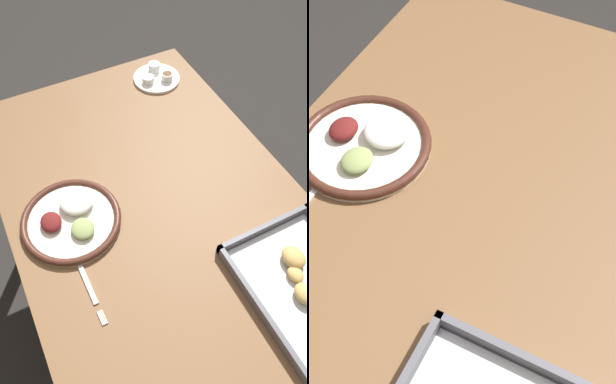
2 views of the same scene
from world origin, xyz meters
The scene contains 5 objects.
ground_plane centered at (0.00, 0.00, 0.00)m, with size 8.00×8.00×0.00m, color #282623.
dining_table centered at (0.00, 0.00, 0.61)m, with size 1.23×0.79×0.71m.
dinner_plate centered at (-0.04, -0.23, 0.72)m, with size 0.27×0.27×0.04m.
fork centered at (0.14, -0.25, 0.71)m, with size 0.20×0.01×0.00m.
saucer_plate centered at (-0.48, 0.25, 0.72)m, with size 0.17×0.17×0.04m.
Camera 1 is at (0.52, -0.27, 1.57)m, focal length 35.00 mm.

